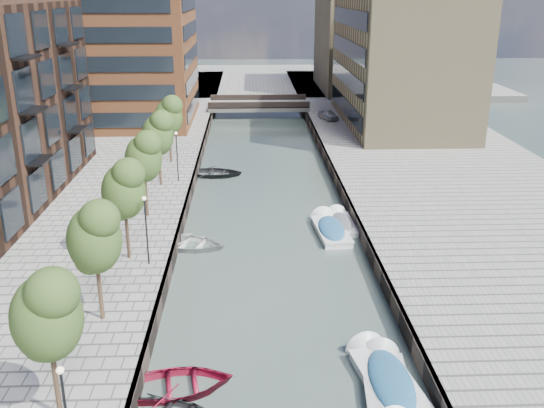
{
  "coord_description": "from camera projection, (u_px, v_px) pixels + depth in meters",
  "views": [
    {
      "loc": [
        -1.38,
        -7.86,
        15.93
      ],
      "look_at": [
        0.0,
        26.99,
        3.5
      ],
      "focal_mm": 40.0,
      "sensor_mm": 36.0,
      "label": 1
    }
  ],
  "objects": [
    {
      "name": "water",
      "position": [
        266.0,
        191.0,
        50.44
      ],
      "size": [
        300.0,
        300.0,
        0.0
      ],
      "primitive_type": "plane",
      "color": "#38473F",
      "rests_on": "ground"
    },
    {
      "name": "quay_right",
      "position": [
        456.0,
        183.0,
        50.87
      ],
      "size": [
        20.0,
        140.0,
        1.0
      ],
      "primitive_type": "cube",
      "color": "gray",
      "rests_on": "ground"
    },
    {
      "name": "quay_wall_left",
      "position": [
        192.0,
        186.0,
        50.05
      ],
      "size": [
        0.25,
        140.0,
        1.0
      ],
      "primitive_type": "cube",
      "color": "#332823",
      "rests_on": "ground"
    },
    {
      "name": "quay_wall_right",
      "position": [
        339.0,
        185.0,
        50.5
      ],
      "size": [
        0.25,
        140.0,
        1.0
      ],
      "primitive_type": "cube",
      "color": "#332823",
      "rests_on": "ground"
    },
    {
      "name": "far_closure",
      "position": [
        256.0,
        81.0,
        106.75
      ],
      "size": [
        80.0,
        40.0,
        1.0
      ],
      "primitive_type": "cube",
      "color": "gray",
      "rests_on": "ground"
    },
    {
      "name": "tan_block_near",
      "position": [
        400.0,
        62.0,
        69.06
      ],
      "size": [
        12.0,
        25.0,
        14.0
      ],
      "primitive_type": "cube",
      "color": "#928059",
      "rests_on": "quay_right"
    },
    {
      "name": "tan_block_far",
      "position": [
        360.0,
        36.0,
        93.2
      ],
      "size": [
        12.0,
        20.0,
        16.0
      ],
      "primitive_type": "cube",
      "color": "#928059",
      "rests_on": "quay_right"
    },
    {
      "name": "bridge",
      "position": [
        259.0,
        105.0,
        80.1
      ],
      "size": [
        13.0,
        6.0,
        1.3
      ],
      "color": "gray",
      "rests_on": "ground"
    },
    {
      "name": "tree_1",
      "position": [
        46.0,
        312.0,
        21.05
      ],
      "size": [
        2.5,
        2.5,
        5.95
      ],
      "color": "#382619",
      "rests_on": "quay_left"
    },
    {
      "name": "tree_2",
      "position": [
        94.0,
        235.0,
        27.64
      ],
      "size": [
        2.5,
        2.5,
        5.95
      ],
      "color": "#382619",
      "rests_on": "quay_left"
    },
    {
      "name": "tree_3",
      "position": [
        123.0,
        188.0,
        34.23
      ],
      "size": [
        2.5,
        2.5,
        5.95
      ],
      "color": "#382619",
      "rests_on": "quay_left"
    },
    {
      "name": "tree_4",
      "position": [
        143.0,
        156.0,
        40.81
      ],
      "size": [
        2.5,
        2.5,
        5.95
      ],
      "color": "#382619",
      "rests_on": "quay_left"
    },
    {
      "name": "tree_5",
      "position": [
        158.0,
        132.0,
        47.4
      ],
      "size": [
        2.5,
        2.5,
        5.95
      ],
      "color": "#382619",
      "rests_on": "quay_left"
    },
    {
      "name": "tree_6",
      "position": [
        168.0,
        115.0,
        53.99
      ],
      "size": [
        2.5,
        2.5,
        5.95
      ],
      "color": "#382619",
      "rests_on": "quay_left"
    },
    {
      "name": "lamp_1",
      "position": [
        146.0,
        223.0,
        33.94
      ],
      "size": [
        0.24,
        0.24,
        4.12
      ],
      "color": "black",
      "rests_on": "quay_left"
    },
    {
      "name": "lamp_2",
      "position": [
        177.0,
        151.0,
        49.0
      ],
      "size": [
        0.24,
        0.24,
        4.12
      ],
      "color": "black",
      "rests_on": "quay_left"
    },
    {
      "name": "sloop_2",
      "position": [
        177.0,
        390.0,
        25.43
      ],
      "size": [
        5.43,
        4.31,
        1.01
      ],
      "primitive_type": "imported",
      "rotation": [
        0.0,
        0.0,
        1.75
      ],
      "color": "maroon",
      "rests_on": "ground"
    },
    {
      "name": "sloop_3",
      "position": [
        188.0,
        248.0,
        39.48
      ],
      "size": [
        5.8,
        4.82,
        1.04
      ],
      "primitive_type": "imported",
      "rotation": [
        0.0,
        0.0,
        1.29
      ],
      "color": "silver",
      "rests_on": "ground"
    },
    {
      "name": "sloop_4",
      "position": [
        214.0,
        176.0,
        54.58
      ],
      "size": [
        5.44,
        4.13,
        1.06
      ],
      "primitive_type": "imported",
      "rotation": [
        0.0,
        0.0,
        1.47
      ],
      "color": "black",
      "rests_on": "ground"
    },
    {
      "name": "motorboat_0",
      "position": [
        386.0,
        379.0,
        25.81
      ],
      "size": [
        2.88,
        5.92,
        1.89
      ],
      "color": "silver",
      "rests_on": "ground"
    },
    {
      "name": "motorboat_2",
      "position": [
        385.0,
        383.0,
        25.73
      ],
      "size": [
        2.36,
        5.56,
        1.8
      ],
      "color": "#BCBBB9",
      "rests_on": "ground"
    },
    {
      "name": "motorboat_3",
      "position": [
        330.0,
        229.0,
        41.92
      ],
      "size": [
        2.36,
        5.67,
        1.84
      ],
      "color": "white",
      "rests_on": "ground"
    },
    {
      "name": "motorboat_4",
      "position": [
        341.0,
        222.0,
        43.19
      ],
      "size": [
        1.73,
        4.58,
        1.51
      ],
      "color": "white",
      "rests_on": "ground"
    },
    {
      "name": "car",
      "position": [
        328.0,
        115.0,
        73.08
      ],
      "size": [
        2.48,
        3.71,
        1.17
      ],
      "primitive_type": "imported",
      "rotation": [
        0.0,
        0.0,
        0.35
      ],
      "color": "#B5B7BA",
      "rests_on": "quay_right"
    }
  ]
}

